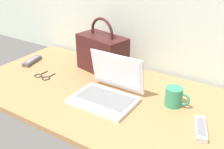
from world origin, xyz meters
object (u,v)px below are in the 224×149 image
(remote_control_far, at_px, (201,128))
(handbag, at_px, (102,53))
(remote_control_near, at_px, (32,61))
(laptop, at_px, (109,90))
(eyeglasses, at_px, (42,77))
(coffee_mug, at_px, (174,97))

(remote_control_far, bearing_deg, handbag, 158.20)
(remote_control_near, bearing_deg, handbag, 18.46)
(laptop, relative_size, handbag, 0.94)
(laptop, height_order, remote_control_far, laptop)
(eyeglasses, xyz_separation_m, handbag, (0.24, 0.27, 0.11))
(coffee_mug, xyz_separation_m, remote_control_far, (0.17, -0.13, -0.04))
(eyeglasses, bearing_deg, remote_control_far, -0.14)
(coffee_mug, xyz_separation_m, eyeglasses, (-0.76, -0.13, -0.04))
(laptop, bearing_deg, coffee_mug, 21.12)
(laptop, relative_size, remote_control_near, 1.87)
(eyeglasses, bearing_deg, laptop, 1.25)
(remote_control_far, bearing_deg, coffee_mug, 142.46)
(eyeglasses, relative_size, handbag, 0.34)
(remote_control_near, xyz_separation_m, handbag, (0.46, 0.15, 0.10))
(coffee_mug, distance_m, handbag, 0.54)
(remote_control_near, distance_m, handbag, 0.49)
(remote_control_near, height_order, eyeglasses, remote_control_near)
(handbag, bearing_deg, remote_control_far, -21.80)
(laptop, distance_m, handbag, 0.35)
(remote_control_far, distance_m, handbag, 0.74)
(laptop, height_order, coffee_mug, laptop)
(coffee_mug, height_order, handbag, handbag)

